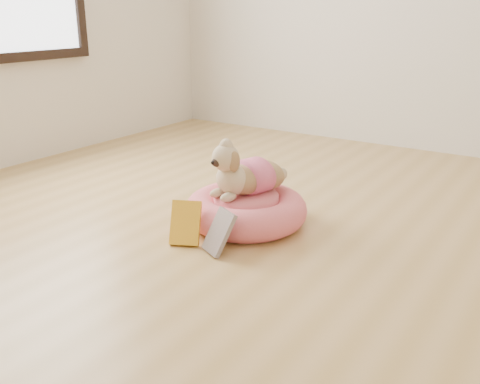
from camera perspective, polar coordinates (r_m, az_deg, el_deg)
The scene contains 5 objects.
floor at distance 2.08m, azimuth -0.19°, elevation -8.19°, with size 4.50×4.50×0.00m, color #B38A4A.
pet_bed at distance 2.47m, azimuth 0.64°, elevation -1.91°, with size 0.57×0.57×0.15m.
dog at distance 2.42m, azimuth 0.51°, elevation 2.96°, with size 0.26×0.38×0.28m, color brown, non-canonical shape.
book_yellow at distance 2.28m, azimuth -5.83°, elevation -3.30°, with size 0.13×0.02×0.19m, color #F4F91A.
book_white at distance 2.19m, azimuth -2.23°, elevation -4.29°, with size 0.12×0.02×0.19m, color white.
Camera 1 is at (1.03, -1.54, 0.95)m, focal length 40.00 mm.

